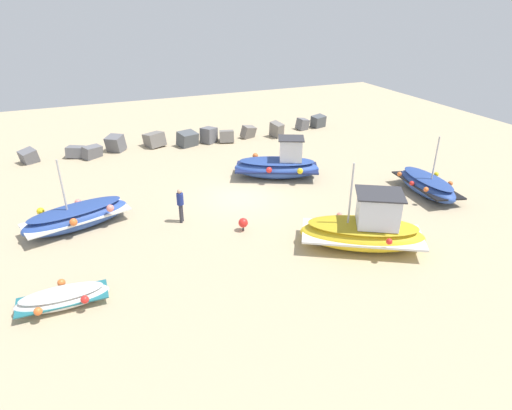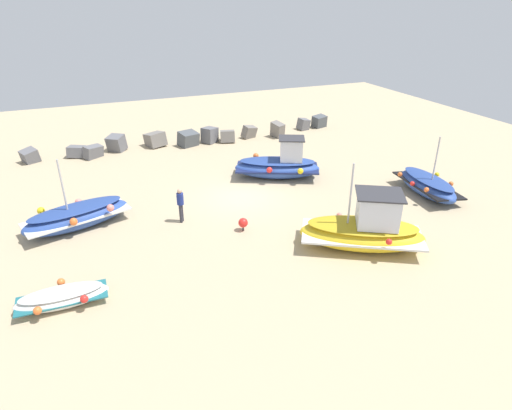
{
  "view_description": "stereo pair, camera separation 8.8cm",
  "coord_description": "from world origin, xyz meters",
  "px_view_note": "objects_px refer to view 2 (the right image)",
  "views": [
    {
      "loc": [
        -7.29,
        -19.72,
        9.73
      ],
      "look_at": [
        -0.35,
        -2.95,
        0.9
      ],
      "focal_mm": 30.43,
      "sensor_mm": 36.0,
      "label": 1
    },
    {
      "loc": [
        -7.2,
        -19.75,
        9.73
      ],
      "look_at": [
        -0.35,
        -2.95,
        0.9
      ],
      "focal_mm": 30.43,
      "sensor_mm": 36.0,
      "label": 2
    }
  ],
  "objects_px": {
    "person_walking": "(180,203)",
    "mooring_buoy_0": "(243,223)",
    "fishing_boat_1": "(428,185)",
    "fishing_boat_4": "(77,216)",
    "fishing_boat_0": "(279,165)",
    "fishing_boat_3": "(62,298)",
    "fishing_boat_2": "(365,230)"
  },
  "relations": [
    {
      "from": "person_walking",
      "to": "mooring_buoy_0",
      "type": "relative_size",
      "value": 2.72
    },
    {
      "from": "person_walking",
      "to": "mooring_buoy_0",
      "type": "xyz_separation_m",
      "value": [
        2.39,
        -1.92,
        -0.58
      ]
    },
    {
      "from": "fishing_boat_1",
      "to": "person_walking",
      "type": "relative_size",
      "value": 2.58
    },
    {
      "from": "fishing_boat_1",
      "to": "fishing_boat_4",
      "type": "height_order",
      "value": "fishing_boat_4"
    },
    {
      "from": "fishing_boat_0",
      "to": "mooring_buoy_0",
      "type": "height_order",
      "value": "fishing_boat_0"
    },
    {
      "from": "fishing_boat_3",
      "to": "mooring_buoy_0",
      "type": "height_order",
      "value": "fishing_boat_3"
    },
    {
      "from": "fishing_boat_0",
      "to": "fishing_boat_4",
      "type": "xyz_separation_m",
      "value": [
        -11.17,
        -2.07,
        -0.17
      ]
    },
    {
      "from": "fishing_boat_1",
      "to": "fishing_boat_3",
      "type": "xyz_separation_m",
      "value": [
        -18.23,
        -2.6,
        -0.22
      ]
    },
    {
      "from": "fishing_boat_3",
      "to": "person_walking",
      "type": "distance_m",
      "value": 6.96
    },
    {
      "from": "fishing_boat_0",
      "to": "fishing_boat_1",
      "type": "height_order",
      "value": "fishing_boat_1"
    },
    {
      "from": "fishing_boat_0",
      "to": "fishing_boat_1",
      "type": "relative_size",
      "value": 1.22
    },
    {
      "from": "fishing_boat_3",
      "to": "person_walking",
      "type": "height_order",
      "value": "person_walking"
    },
    {
      "from": "fishing_boat_3",
      "to": "fishing_boat_4",
      "type": "height_order",
      "value": "fishing_boat_4"
    },
    {
      "from": "fishing_boat_1",
      "to": "person_walking",
      "type": "bearing_deg",
      "value": 87.91
    },
    {
      "from": "fishing_boat_2",
      "to": "fishing_boat_3",
      "type": "bearing_deg",
      "value": -153.37
    },
    {
      "from": "fishing_boat_4",
      "to": "fishing_boat_3",
      "type": "bearing_deg",
      "value": -113.54
    },
    {
      "from": "fishing_boat_0",
      "to": "fishing_boat_2",
      "type": "distance_m",
      "value": 8.52
    },
    {
      "from": "fishing_boat_3",
      "to": "person_walking",
      "type": "bearing_deg",
      "value": -139.11
    },
    {
      "from": "fishing_boat_1",
      "to": "mooring_buoy_0",
      "type": "xyz_separation_m",
      "value": [
        -10.58,
        -0.02,
        -0.14
      ]
    },
    {
      "from": "fishing_boat_1",
      "to": "mooring_buoy_0",
      "type": "bearing_deg",
      "value": 96.34
    },
    {
      "from": "fishing_boat_0",
      "to": "fishing_boat_3",
      "type": "bearing_deg",
      "value": -121.75
    },
    {
      "from": "mooring_buoy_0",
      "to": "fishing_boat_2",
      "type": "bearing_deg",
      "value": -37.67
    },
    {
      "from": "person_walking",
      "to": "mooring_buoy_0",
      "type": "height_order",
      "value": "person_walking"
    },
    {
      "from": "fishing_boat_3",
      "to": "mooring_buoy_0",
      "type": "distance_m",
      "value": 8.08
    },
    {
      "from": "fishing_boat_4",
      "to": "mooring_buoy_0",
      "type": "height_order",
      "value": "fishing_boat_4"
    },
    {
      "from": "fishing_boat_1",
      "to": "fishing_boat_2",
      "type": "xyz_separation_m",
      "value": [
        -6.34,
        -3.28,
        0.29
      ]
    },
    {
      "from": "fishing_boat_0",
      "to": "person_walking",
      "type": "bearing_deg",
      "value": -128.44
    },
    {
      "from": "fishing_boat_0",
      "to": "fishing_boat_4",
      "type": "bearing_deg",
      "value": -144.67
    },
    {
      "from": "fishing_boat_1",
      "to": "fishing_boat_4",
      "type": "relative_size",
      "value": 0.87
    },
    {
      "from": "fishing_boat_0",
      "to": "mooring_buoy_0",
      "type": "xyz_separation_m",
      "value": [
        -4.22,
        -5.25,
        -0.35
      ]
    },
    {
      "from": "fishing_boat_1",
      "to": "person_walking",
      "type": "xyz_separation_m",
      "value": [
        -12.97,
        1.9,
        0.44
      ]
    },
    {
      "from": "fishing_boat_2",
      "to": "mooring_buoy_0",
      "type": "xyz_separation_m",
      "value": [
        -4.23,
        3.27,
        -0.43
      ]
    }
  ]
}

